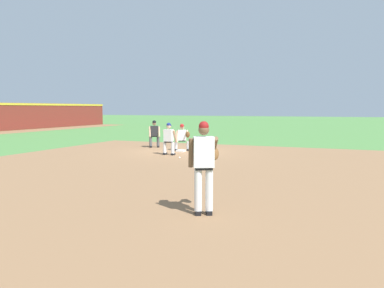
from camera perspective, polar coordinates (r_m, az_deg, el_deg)
The scene contains 8 objects.
ground_plane at distance 18.15m, azimuth -1.70°, elevation -1.18°, with size 160.00×160.00×0.00m, color #518942.
infield_dirt_patch at distance 12.81m, azimuth -0.69°, elevation -3.98°, with size 18.00×18.00×0.01m, color #936B47.
first_base_bag at distance 18.15m, azimuth -1.70°, elevation -1.04°, with size 0.38×0.38×0.09m, color white.
baseball at distance 15.68m, azimuth -1.89°, elevation -2.11°, with size 0.07×0.07×0.07m, color white.
pitcher at distance 7.37m, azimuth 1.89°, elevation -2.74°, with size 0.83×0.59×1.86m.
first_baseman at distance 18.42m, azimuth -1.47°, elevation 1.20°, with size 0.84×1.00×1.34m.
baserunner at distance 16.84m, azimuth -3.56°, elevation 1.00°, with size 0.43×0.59×1.46m.
umpire at distance 20.14m, azimuth -5.77°, elevation 1.72°, with size 0.63×0.68×1.46m.
Camera 1 is at (-16.47, -7.32, 2.12)m, focal length 35.00 mm.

